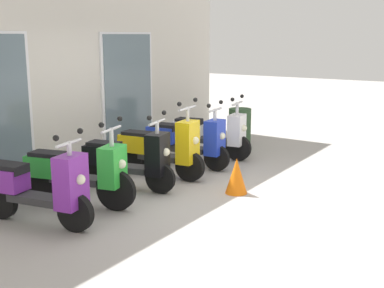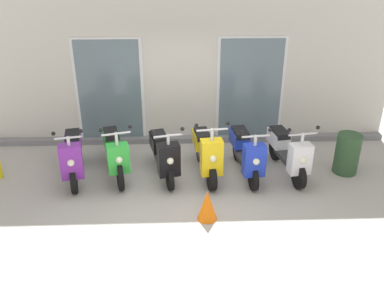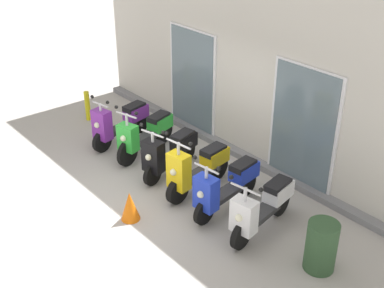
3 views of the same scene
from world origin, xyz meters
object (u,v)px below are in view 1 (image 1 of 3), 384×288
Objects in this scene: scooter_white at (211,133)px; trash_bin at (240,128)px; scooter_green at (77,172)px; scooter_blue at (188,140)px; traffic_cone at (236,176)px; scooter_yellow at (162,148)px; scooter_black at (129,159)px; scooter_purple at (38,187)px.

trash_bin is (1.15, 0.00, -0.07)m from scooter_white.
trash_bin is (4.40, -0.09, -0.08)m from scooter_green.
traffic_cone is at bearing -120.38° from scooter_blue.
scooter_yellow is (1.71, -0.11, 0.00)m from scooter_green.
scooter_white is (2.34, 0.03, -0.01)m from scooter_black.
scooter_white is 2.02× the size of trash_bin.
scooter_white is at bearing -1.54° from scooter_green.
scooter_white reaches higher than scooter_black.
scooter_black is at bearing -7.00° from scooter_green.
scooter_green reaches higher than traffic_cone.
scooter_blue is at bearing 0.03° from scooter_black.
scooter_purple is 0.76m from scooter_green.
trash_bin is (1.95, 0.02, -0.09)m from scooter_blue.
scooter_purple is at bearing -170.86° from scooter_green.
scooter_black is 1.59m from traffic_cone.
scooter_green is at bearing 176.32° from scooter_yellow.
scooter_blue is 1.63m from traffic_cone.
scooter_purple is 1.00× the size of scooter_yellow.
scooter_green is 3.26m from scooter_white.
scooter_white is at bearing -179.99° from trash_bin.
trash_bin is 1.51× the size of traffic_cone.
scooter_purple is 0.98× the size of scooter_blue.
scooter_black is 0.93× the size of scooter_blue.
scooter_yellow reaches higher than scooter_blue.
trash_bin is at bearing 0.01° from scooter_white.
scooter_black is (1.67, 0.01, -0.01)m from scooter_purple.
scooter_yellow is (0.80, 0.00, 0.00)m from scooter_black.
traffic_cone is (-0.82, -1.40, -0.22)m from scooter_blue.
scooter_black is 0.80m from scooter_yellow.
traffic_cone is at bearing -93.05° from scooter_yellow.
scooter_yellow is at bearing -3.68° from scooter_green.
traffic_cone is at bearing -62.69° from scooter_black.
scooter_yellow is 0.98× the size of scooter_white.
trash_bin is (2.69, 0.02, -0.08)m from scooter_yellow.
scooter_black is 3.49m from trash_bin.
trash_bin is at bearing -1.14° from scooter_green.
scooter_purple reaches higher than scooter_blue.
trash_bin is (3.48, 0.03, -0.08)m from scooter_black.
scooter_blue is (0.74, -0.00, 0.01)m from scooter_yellow.
scooter_purple is at bearing -179.71° from scooter_black.
scooter_blue is at bearing -0.14° from scooter_yellow.
scooter_blue is at bearing -179.27° from trash_bin.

